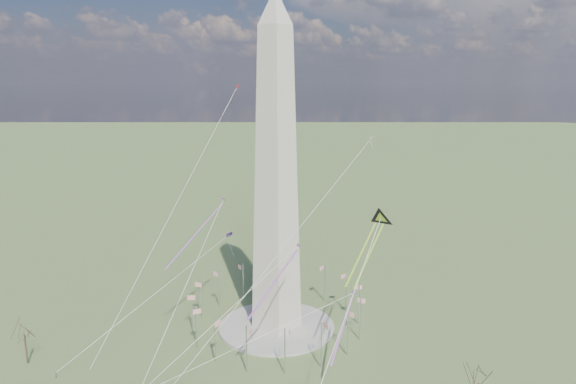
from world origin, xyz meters
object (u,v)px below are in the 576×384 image
Objects in this scene: washington_monument at (276,177)px; person_west at (56,375)px; kite_delta_black at (379,222)px; tree_near at (479,380)px.

washington_monument is 65.85× the size of person_west.
kite_delta_black is (57.94, 62.95, 37.80)m from person_west.
kite_delta_black is at bearing -93.30° from person_west.
kite_delta_black reaches higher than tree_near.
washington_monument is 78.92m from person_west.
tree_near is 0.75× the size of kite_delta_black.
person_west is at bearing -151.21° from tree_near.
washington_monument reaches higher than person_west.
washington_monument is at bearing -75.37° from person_west.
person_west is at bearing -114.69° from washington_monument.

